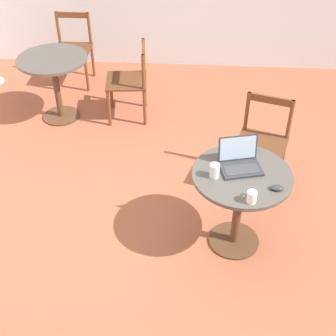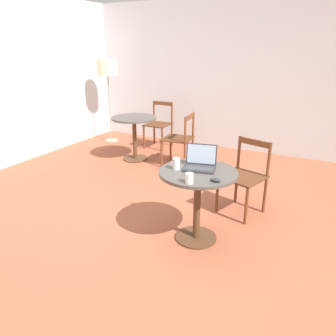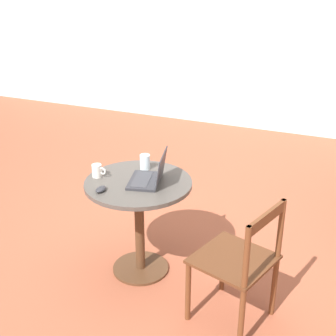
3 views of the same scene
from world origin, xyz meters
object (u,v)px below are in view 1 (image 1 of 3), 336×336
Objects in this scene: chair_mid_front at (130,81)px; mouse at (277,188)px; drinking_glass at (215,171)px; chair_near_right at (262,144)px; cafe_table_near at (240,191)px; chair_mid_right at (73,49)px; laptop at (240,162)px; mug at (252,197)px; cafe_table_mid at (54,72)px.

mouse is at bearing -147.01° from chair_mid_front.
mouse is 0.89× the size of drinking_glass.
chair_near_right is 1.05m from drinking_glass.
cafe_table_near is 0.88× the size of chair_near_right.
laptop reaches higher than chair_mid_right.
chair_near_right is at bearing -128.84° from chair_mid_front.
cafe_table_near is 2.16× the size of laptop.
mug is (-2.23, -1.16, 0.35)m from chair_mid_front.
cafe_table_near is at bearing -144.26° from chair_mid_right.
laptop is at bearing 45.77° from mouse.
chair_mid_right is 7.67× the size of drinking_glass.
mug is (-0.39, -0.06, 0.00)m from laptop.
chair_near_right is 2.44× the size of laptop.
chair_mid_right reaches higher than mouse.
cafe_table_near and cafe_table_mid have the same top height.
laptop is (-1.76, -1.93, 0.22)m from cafe_table_mid.
cafe_table_mid is at bearing -179.90° from chair_mid_right.
chair_near_right reaches higher than drinking_glass.
chair_mid_right is 7.95× the size of mug.
laptop reaches higher than drinking_glass.
chair_mid_right is (2.71, 1.95, -0.13)m from cafe_table_near.
cafe_table_mid is 2.16× the size of laptop.
chair_near_right is 7.67× the size of drinking_glass.
chair_mid_front is at bearing 32.99° from mouse.
cafe_table_near is 3.34m from chair_mid_right.
cafe_table_near is at bearing 162.70° from chair_near_right.
chair_mid_front is (1.11, 1.37, 0.00)m from chair_near_right.
drinking_glass is (-2.76, -1.74, 0.36)m from chair_mid_right.
laptop is at bearing 9.02° from mug.
chair_mid_right reaches higher than mug.
chair_mid_front reaches higher than cafe_table_mid.
chair_near_right is (0.82, -0.25, -0.13)m from cafe_table_near.
chair_near_right is 7.95× the size of mug.
drinking_glass is (-0.86, 0.47, 0.36)m from chair_near_right.
chair_mid_right is 1.15m from chair_mid_front.
chair_mid_right reaches higher than cafe_table_mid.
laptop reaches higher than cafe_table_mid.
chair_near_right and chair_mid_right have the same top height.
laptop is at bearing 12.18° from cafe_table_near.
drinking_glass is (-0.05, 0.21, 0.23)m from cafe_table_near.
chair_mid_right is at bearing 49.36° from chair_near_right.
drinking_glass is at bearing 102.55° from cafe_table_near.
cafe_table_near is 0.34m from mouse.
chair_mid_right is 2.44× the size of laptop.
cafe_table_mid is at bearing 46.63° from cafe_table_near.
cafe_table_mid is at bearing 65.08° from chair_near_right.
chair_mid_right and chair_mid_front have the same top height.
cafe_table_near is at bearing -167.82° from laptop.
mug is at bearing -146.52° from chair_mid_right.
drinking_glass reaches higher than cafe_table_near.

